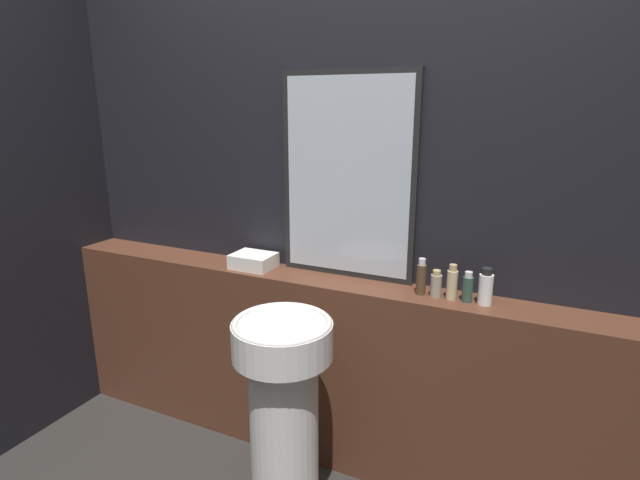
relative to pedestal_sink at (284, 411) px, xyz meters
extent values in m
cube|color=black|center=(-0.06, 0.59, 0.74)|extent=(8.00, 0.06, 2.50)
cube|color=#512D1E|center=(-0.06, 0.45, -0.05)|extent=(2.80, 0.22, 0.91)
cylinder|color=silver|center=(0.00, 0.00, -0.14)|extent=(0.27, 0.27, 0.75)
cylinder|color=silver|center=(0.00, 0.00, 0.31)|extent=(0.39, 0.39, 0.14)
torus|color=silver|center=(0.00, 0.00, 0.38)|extent=(0.38, 0.38, 0.02)
cube|color=black|center=(0.04, 0.54, 0.86)|extent=(0.63, 0.03, 0.91)
cube|color=#B2BCC6|center=(0.04, 0.53, 0.86)|extent=(0.58, 0.02, 0.86)
cube|color=silver|center=(-0.41, 0.45, 0.44)|extent=(0.20, 0.16, 0.07)
cylinder|color=#4C3823|center=(0.41, 0.45, 0.47)|extent=(0.04, 0.04, 0.13)
cylinder|color=silver|center=(0.41, 0.45, 0.55)|extent=(0.03, 0.03, 0.03)
cylinder|color=gray|center=(0.47, 0.45, 0.45)|extent=(0.05, 0.05, 0.09)
cylinder|color=tan|center=(0.47, 0.45, 0.51)|extent=(0.03, 0.03, 0.02)
cylinder|color=#C6B284|center=(0.54, 0.45, 0.46)|extent=(0.04, 0.04, 0.12)
cylinder|color=tan|center=(0.54, 0.45, 0.54)|extent=(0.03, 0.03, 0.03)
cylinder|color=#2D4C3D|center=(0.60, 0.45, 0.46)|extent=(0.04, 0.04, 0.10)
cylinder|color=silver|center=(0.60, 0.45, 0.52)|extent=(0.03, 0.03, 0.02)
cylinder|color=white|center=(0.67, 0.45, 0.47)|extent=(0.06, 0.06, 0.12)
cylinder|color=black|center=(0.67, 0.45, 0.54)|extent=(0.04, 0.04, 0.03)
camera|label=1|loc=(0.86, -1.50, 1.17)|focal=28.00mm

